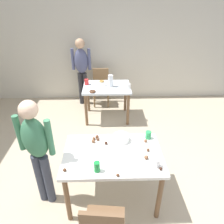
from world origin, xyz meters
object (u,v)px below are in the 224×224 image
at_px(dining_table_near, 113,160).
at_px(mixing_bowl, 121,138).
at_px(person_girl_near, 37,147).
at_px(chair_far_table, 101,84).
at_px(person_adult_far, 82,67).
at_px(dining_table_far, 107,92).
at_px(soda_can, 97,167).
at_px(pitcher_far, 111,81).

relative_size(dining_table_near, mixing_bowl, 5.48).
height_order(person_girl_near, mixing_bowl, person_girl_near).
distance_m(chair_far_table, person_adult_far, 0.64).
bearing_deg(person_adult_far, person_girl_near, -94.87).
distance_m(dining_table_far, chair_far_table, 0.75).
relative_size(dining_table_near, person_girl_near, 0.80).
bearing_deg(mixing_bowl, soda_can, -119.16).
relative_size(person_girl_near, mixing_bowl, 6.84).
xyz_separation_m(dining_table_near, mixing_bowl, (0.12, 0.25, 0.14)).
distance_m(dining_table_near, soda_can, 0.37).
distance_m(person_adult_far, mixing_bowl, 2.66).
bearing_deg(person_adult_far, dining_table_far, -50.91).
height_order(soda_can, pitcher_far, pitcher_far).
height_order(dining_table_near, person_adult_far, person_adult_far).
bearing_deg(dining_table_near, dining_table_far, 91.54).
bearing_deg(chair_far_table, person_adult_far, -178.26).
bearing_deg(pitcher_far, chair_far_table, 106.58).
distance_m(chair_far_table, mixing_bowl, 2.60).
bearing_deg(mixing_bowl, person_adult_far, 106.42).
bearing_deg(person_adult_far, chair_far_table, 1.74).
xyz_separation_m(mixing_bowl, pitcher_far, (-0.09, 1.83, 0.08)).
xyz_separation_m(dining_table_far, mixing_bowl, (0.17, -1.84, 0.16)).
bearing_deg(dining_table_far, chair_far_table, 100.89).
xyz_separation_m(dining_table_far, person_girl_near, (-0.82, -2.12, 0.26)).
xyz_separation_m(person_girl_near, pitcher_far, (0.90, 2.11, -0.02)).
relative_size(person_girl_near, pitcher_far, 6.02).
bearing_deg(dining_table_near, soda_can, -122.52).
distance_m(dining_table_far, pitcher_far, 0.25).
relative_size(dining_table_far, person_girl_near, 0.66).
distance_m(dining_table_far, person_girl_near, 2.28).
bearing_deg(dining_table_near, person_girl_near, -178.07).
bearing_deg(dining_table_near, pitcher_far, 89.38).
xyz_separation_m(dining_table_near, chair_far_table, (-0.20, 2.81, -0.15)).
distance_m(chair_far_table, person_girl_near, 2.95).
bearing_deg(pitcher_far, person_girl_near, -113.08).
bearing_deg(dining_table_far, person_adult_far, 129.09).
bearing_deg(mixing_bowl, dining_table_far, 95.36).
xyz_separation_m(dining_table_near, person_adult_far, (-0.64, 2.80, 0.31)).
bearing_deg(person_adult_far, soda_can, -81.58).
xyz_separation_m(chair_far_table, pitcher_far, (0.22, -0.73, 0.38)).
height_order(dining_table_far, mixing_bowl, mixing_bowl).
relative_size(person_girl_near, soda_can, 12.20).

